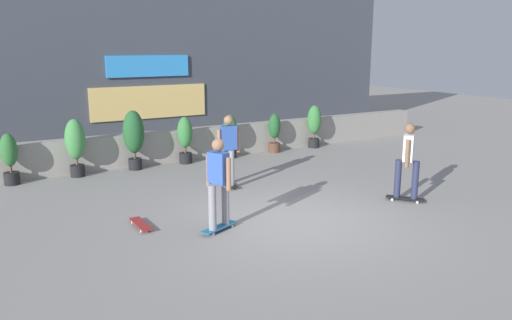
# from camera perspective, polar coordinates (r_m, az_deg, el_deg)

# --- Properties ---
(ground_plane) EXTENTS (48.00, 48.00, 0.00)m
(ground_plane) POSITION_cam_1_polar(r_m,az_deg,el_deg) (9.72, 4.45, -6.91)
(ground_plane) COLOR gray
(planter_wall) EXTENTS (18.00, 0.40, 0.90)m
(planter_wall) POSITION_cam_1_polar(r_m,az_deg,el_deg) (14.76, -8.76, 1.69)
(planter_wall) COLOR gray
(planter_wall) RESTS_ON ground
(building_backdrop) EXTENTS (20.00, 2.08, 6.50)m
(building_backdrop) POSITION_cam_1_polar(r_m,az_deg,el_deg) (18.27, -13.76, 12.44)
(building_backdrop) COLOR #424751
(building_backdrop) RESTS_ON ground
(potted_plant_0) EXTENTS (0.39, 0.39, 1.25)m
(potted_plant_0) POSITION_cam_1_polar(r_m,az_deg,el_deg) (13.35, -26.15, 0.31)
(potted_plant_0) COLOR black
(potted_plant_0) RESTS_ON ground
(potted_plant_1) EXTENTS (0.51, 0.51, 1.48)m
(potted_plant_1) POSITION_cam_1_polar(r_m,az_deg,el_deg) (13.49, -19.78, 1.79)
(potted_plant_1) COLOR black
(potted_plant_1) RESTS_ON ground
(potted_plant_2) EXTENTS (0.56, 0.56, 1.60)m
(potted_plant_2) POSITION_cam_1_polar(r_m,az_deg,el_deg) (13.80, -13.69, 2.76)
(potted_plant_2) COLOR black
(potted_plant_2) RESTS_ON ground
(potted_plant_3) EXTENTS (0.43, 0.43, 1.33)m
(potted_plant_3) POSITION_cam_1_polar(r_m,az_deg,el_deg) (14.30, -8.04, 2.56)
(potted_plant_3) COLOR black
(potted_plant_3) RESTS_ON ground
(potted_plant_4) EXTENTS (0.41, 0.41, 1.30)m
(potted_plant_4) POSITION_cam_1_polar(r_m,az_deg,el_deg) (14.89, -2.96, 2.98)
(potted_plant_4) COLOR black
(potted_plant_4) RESTS_ON ground
(potted_plant_5) EXTENTS (0.37, 0.37, 1.21)m
(potted_plant_5) POSITION_cam_1_polar(r_m,az_deg,el_deg) (15.65, 2.10, 3.21)
(potted_plant_5) COLOR brown
(potted_plant_5) RESTS_ON ground
(potted_plant_6) EXTENTS (0.46, 0.46, 1.38)m
(potted_plant_6) POSITION_cam_1_polar(r_m,az_deg,el_deg) (16.48, 6.62, 4.11)
(potted_plant_6) COLOR black
(potted_plant_6) RESTS_ON ground
(skater_far_left) EXTENTS (0.55, 0.82, 1.70)m
(skater_far_left) POSITION_cam_1_polar(r_m,az_deg,el_deg) (11.80, -3.10, 1.43)
(skater_far_left) COLOR black
(skater_far_left) RESTS_ON ground
(skater_by_wall_left) EXTENTS (0.81, 0.52, 1.70)m
(skater_by_wall_left) POSITION_cam_1_polar(r_m,az_deg,el_deg) (8.94, -4.26, -2.34)
(skater_by_wall_left) COLOR #266699
(skater_by_wall_left) RESTS_ON ground
(skater_mid_plaza) EXTENTS (0.66, 0.75, 1.70)m
(skater_mid_plaza) POSITION_cam_1_polar(r_m,az_deg,el_deg) (11.11, 16.83, 0.16)
(skater_mid_plaza) COLOR black
(skater_mid_plaza) RESTS_ON ground
(skateboard_near_camera) EXTENTS (0.22, 0.80, 0.08)m
(skateboard_near_camera) POSITION_cam_1_polar(r_m,az_deg,el_deg) (9.59, -12.93, -7.09)
(skateboard_near_camera) COLOR maroon
(skateboard_near_camera) RESTS_ON ground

